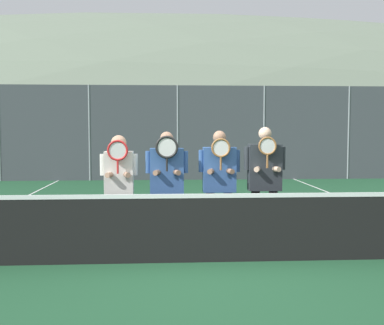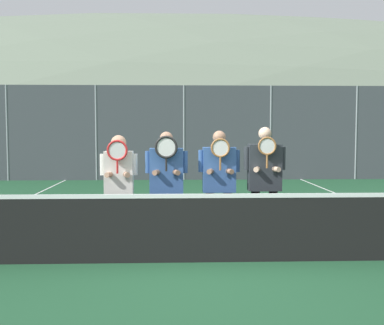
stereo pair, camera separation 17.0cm
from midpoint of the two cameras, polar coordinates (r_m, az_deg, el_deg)
name	(u,v)px [view 1 (the left image)]	position (r m, az deg, el deg)	size (l,w,h in m)	color
ground_plane	(202,262)	(6.60, 0.41, -11.74)	(120.00, 120.00, 0.00)	#1E4C2D
hill_distant	(167,143)	(59.89, -3.05, 2.31)	(135.87, 75.48, 26.42)	slate
clubhouse_building	(171,128)	(25.47, -2.71, 4.10)	(19.89, 5.50, 3.61)	#9EA3A8
fence_back	(178,133)	(16.81, -2.00, 3.53)	(18.35, 0.06, 3.30)	gray
tennis_net	(202,227)	(6.49, 0.41, -7.66)	(11.12, 0.09, 1.03)	gray
player_leftmost	(119,181)	(7.21, -9.32, -2.18)	(0.56, 0.34, 1.70)	#56565B
player_center_left	(167,180)	(7.13, -3.68, -2.04)	(0.63, 0.34, 1.75)	#56565B
player_center_right	(219,179)	(7.21, 2.59, -1.96)	(0.62, 0.34, 1.77)	black
player_rightmost	(265,177)	(7.24, 7.94, -1.76)	(0.62, 0.34, 1.82)	black
car_far_left	(27,151)	(19.97, -19.16, 1.26)	(4.79, 2.04, 1.77)	#285638
car_left_of_center	(167,151)	(19.19, -3.18, 1.34)	(4.61, 2.07, 1.74)	navy
car_center	(303,150)	(19.96, 12.77, 1.50)	(4.77, 1.90, 1.87)	#285638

